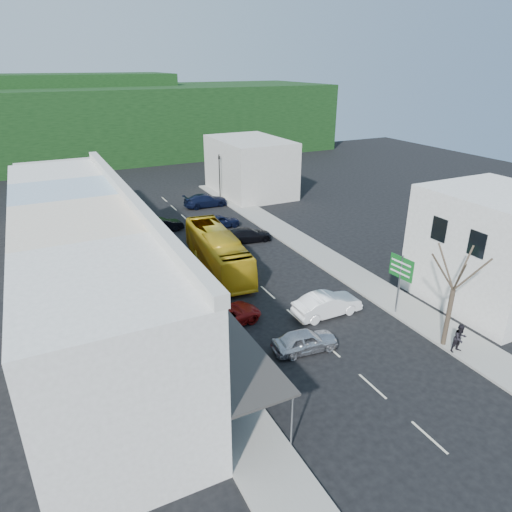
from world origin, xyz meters
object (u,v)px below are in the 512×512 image
(direction_sign, at_px, (399,285))
(pedestrian_right, at_px, (460,339))
(traffic_signal, at_px, (220,176))
(bus, at_px, (218,252))
(car_red, at_px, (227,315))
(car_silver, at_px, (305,341))
(car_white, at_px, (327,306))
(street_tree, at_px, (453,290))
(pedestrian_left, at_px, (186,327))

(direction_sign, bearing_deg, pedestrian_right, -94.57)
(traffic_signal, bearing_deg, bus, 53.83)
(car_red, bearing_deg, car_silver, -155.19)
(car_white, relative_size, direction_sign, 1.02)
(car_white, distance_m, street_tree, 8.14)
(bus, height_order, pedestrian_right, bus)
(car_red, distance_m, traffic_signal, 30.57)
(car_silver, height_order, pedestrian_left, pedestrian_left)
(car_white, relative_size, car_red, 0.96)
(pedestrian_left, bearing_deg, street_tree, -108.27)
(car_red, xyz_separation_m, pedestrian_left, (-3.03, -0.76, 0.30))
(pedestrian_left, distance_m, street_tree, 15.91)
(car_silver, distance_m, pedestrian_right, 9.02)
(pedestrian_right, height_order, direction_sign, direction_sign)
(car_red, bearing_deg, traffic_signal, -28.37)
(bus, xyz_separation_m, traffic_signal, (8.34, 20.01, 1.19))
(car_red, relative_size, pedestrian_right, 2.71)
(pedestrian_right, height_order, traffic_signal, traffic_signal)
(street_tree, bearing_deg, pedestrian_left, 151.95)
(car_white, bearing_deg, bus, 20.28)
(direction_sign, relative_size, street_tree, 0.57)
(traffic_signal, bearing_deg, direction_sign, 76.11)
(street_tree, height_order, traffic_signal, street_tree)
(bus, distance_m, street_tree, 18.52)
(direction_sign, bearing_deg, street_tree, -96.32)
(bus, relative_size, car_silver, 2.64)
(pedestrian_left, bearing_deg, car_white, -86.95)
(car_silver, xyz_separation_m, car_white, (3.58, 2.92, 0.00))
(pedestrian_left, bearing_deg, traffic_signal, -16.06)
(car_white, height_order, car_red, same)
(pedestrian_right, bearing_deg, traffic_signal, 96.75)
(pedestrian_right, distance_m, street_tree, 2.98)
(pedestrian_left, bearing_deg, pedestrian_right, -111.01)
(car_silver, distance_m, car_red, 5.67)
(street_tree, relative_size, traffic_signal, 1.39)
(pedestrian_left, bearing_deg, car_silver, -114.19)
(direction_sign, bearing_deg, car_white, 150.60)
(car_silver, bearing_deg, car_red, 37.61)
(pedestrian_right, relative_size, traffic_signal, 0.31)
(bus, xyz_separation_m, car_white, (3.82, -10.30, -0.85))
(bus, distance_m, car_red, 8.88)
(car_silver, distance_m, direction_sign, 8.09)
(car_white, height_order, traffic_signal, traffic_signal)
(car_silver, bearing_deg, street_tree, -107.22)
(pedestrian_left, relative_size, traffic_signal, 0.31)
(car_red, bearing_deg, pedestrian_left, 97.14)
(bus, xyz_separation_m, pedestrian_left, (-5.78, -9.16, -0.55))
(car_white, bearing_deg, direction_sign, -114.51)
(street_tree, bearing_deg, car_silver, 157.01)
(car_red, relative_size, street_tree, 0.60)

